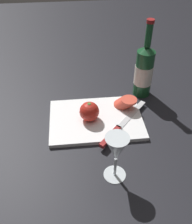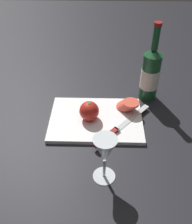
{
  "view_description": "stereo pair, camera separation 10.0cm",
  "coord_description": "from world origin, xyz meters",
  "px_view_note": "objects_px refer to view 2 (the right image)",
  "views": [
    {
      "loc": [
        -0.05,
        -0.74,
        0.69
      ],
      "look_at": [
        0.03,
        0.02,
        0.05
      ],
      "focal_mm": 42.0,
      "sensor_mm": 36.0,
      "label": 1
    },
    {
      "loc": [
        0.05,
        -0.74,
        0.69
      ],
      "look_at": [
        0.03,
        0.02,
        0.05
      ],
      "focal_mm": 42.0,
      "sensor_mm": 36.0,
      "label": 2
    }
  ],
  "objects_px": {
    "whole_tomato": "(90,111)",
    "tomato_slice_stack_near": "(128,105)",
    "wine_glass": "(105,152)",
    "knife": "(113,133)",
    "wine_bottle": "(150,74)"
  },
  "relations": [
    {
      "from": "wine_glass",
      "to": "knife",
      "type": "xyz_separation_m",
      "value": [
        0.03,
        0.17,
        -0.09
      ]
    },
    {
      "from": "wine_glass",
      "to": "tomato_slice_stack_near",
      "type": "distance_m",
      "value": 0.34
    },
    {
      "from": "wine_bottle",
      "to": "knife",
      "type": "relative_size",
      "value": 1.33
    },
    {
      "from": "whole_tomato",
      "to": "tomato_slice_stack_near",
      "type": "relative_size",
      "value": 0.86
    },
    {
      "from": "wine_glass",
      "to": "wine_bottle",
      "type": "bearing_deg",
      "value": 66.19
    },
    {
      "from": "wine_bottle",
      "to": "knife",
      "type": "height_order",
      "value": "wine_bottle"
    },
    {
      "from": "wine_bottle",
      "to": "tomato_slice_stack_near",
      "type": "relative_size",
      "value": 3.75
    },
    {
      "from": "wine_bottle",
      "to": "tomato_slice_stack_near",
      "type": "bearing_deg",
      "value": -131.53
    },
    {
      "from": "wine_glass",
      "to": "knife",
      "type": "height_order",
      "value": "wine_glass"
    },
    {
      "from": "whole_tomato",
      "to": "knife",
      "type": "xyz_separation_m",
      "value": [
        0.08,
        -0.08,
        -0.03
      ]
    },
    {
      "from": "whole_tomato",
      "to": "knife",
      "type": "bearing_deg",
      "value": -43.89
    },
    {
      "from": "wine_bottle",
      "to": "whole_tomato",
      "type": "xyz_separation_m",
      "value": [
        -0.24,
        -0.17,
        -0.06
      ]
    },
    {
      "from": "wine_glass",
      "to": "whole_tomato",
      "type": "height_order",
      "value": "wine_glass"
    },
    {
      "from": "knife",
      "to": "tomato_slice_stack_near",
      "type": "height_order",
      "value": "tomato_slice_stack_near"
    },
    {
      "from": "whole_tomato",
      "to": "tomato_slice_stack_near",
      "type": "xyz_separation_m",
      "value": [
        0.15,
        0.06,
        -0.01
      ]
    }
  ]
}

